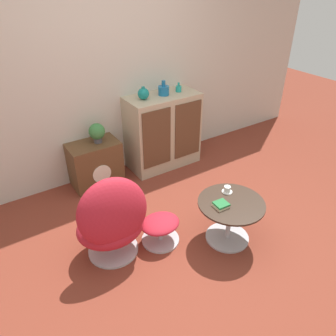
{
  "coord_description": "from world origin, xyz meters",
  "views": [
    {
      "loc": [
        -1.43,
        -1.82,
        2.3
      ],
      "look_at": [
        0.12,
        0.53,
        0.55
      ],
      "focal_mm": 35.0,
      "sensor_mm": 36.0,
      "label": 1
    }
  ],
  "objects_px": {
    "egg_chair": "(112,220)",
    "vase_inner_left": "(164,90)",
    "book_stack": "(221,205)",
    "ottoman": "(160,227)",
    "coffee_table": "(230,216)",
    "sideboard": "(163,131)",
    "vase_inner_right": "(179,89)",
    "teacup": "(227,189)",
    "vase_leftmost": "(143,94)",
    "potted_plant": "(97,132)",
    "tv_console": "(95,164)"
  },
  "relations": [
    {
      "from": "ottoman",
      "to": "vase_inner_left",
      "type": "bearing_deg",
      "value": 55.94
    },
    {
      "from": "coffee_table",
      "to": "book_stack",
      "type": "relative_size",
      "value": 4.66
    },
    {
      "from": "coffee_table",
      "to": "vase_inner_left",
      "type": "relative_size",
      "value": 3.56
    },
    {
      "from": "egg_chair",
      "to": "vase_leftmost",
      "type": "bearing_deg",
      "value": 49.16
    },
    {
      "from": "tv_console",
      "to": "egg_chair",
      "type": "xyz_separation_m",
      "value": [
        -0.33,
        -1.2,
        0.14
      ]
    },
    {
      "from": "potted_plant",
      "to": "ottoman",
      "type": "bearing_deg",
      "value": -87.81
    },
    {
      "from": "vase_inner_right",
      "to": "potted_plant",
      "type": "height_order",
      "value": "vase_inner_right"
    },
    {
      "from": "teacup",
      "to": "vase_inner_right",
      "type": "bearing_deg",
      "value": 73.92
    },
    {
      "from": "sideboard",
      "to": "tv_console",
      "type": "height_order",
      "value": "sideboard"
    },
    {
      "from": "egg_chair",
      "to": "sideboard",
      "type": "bearing_deg",
      "value": 42.42
    },
    {
      "from": "vase_leftmost",
      "to": "vase_inner_right",
      "type": "xyz_separation_m",
      "value": [
        0.5,
        0.0,
        -0.03
      ]
    },
    {
      "from": "tv_console",
      "to": "coffee_table",
      "type": "height_order",
      "value": "tv_console"
    },
    {
      "from": "vase_leftmost",
      "to": "coffee_table",
      "type": "bearing_deg",
      "value": -89.5
    },
    {
      "from": "vase_leftmost",
      "to": "vase_inner_left",
      "type": "bearing_deg",
      "value": 0.0
    },
    {
      "from": "vase_leftmost",
      "to": "teacup",
      "type": "distance_m",
      "value": 1.52
    },
    {
      "from": "vase_leftmost",
      "to": "vase_inner_left",
      "type": "xyz_separation_m",
      "value": [
        0.28,
        0.0,
        -0.01
      ]
    },
    {
      "from": "vase_inner_left",
      "to": "book_stack",
      "type": "height_order",
      "value": "vase_inner_left"
    },
    {
      "from": "ottoman",
      "to": "teacup",
      "type": "bearing_deg",
      "value": -15.86
    },
    {
      "from": "egg_chair",
      "to": "vase_inner_left",
      "type": "distance_m",
      "value": 1.83
    },
    {
      "from": "sideboard",
      "to": "vase_inner_left",
      "type": "height_order",
      "value": "vase_inner_left"
    },
    {
      "from": "coffee_table",
      "to": "book_stack",
      "type": "height_order",
      "value": "book_stack"
    },
    {
      "from": "ottoman",
      "to": "book_stack",
      "type": "relative_size",
      "value": 2.86
    },
    {
      "from": "teacup",
      "to": "book_stack",
      "type": "xyz_separation_m",
      "value": [
        -0.2,
        -0.14,
        -0.01
      ]
    },
    {
      "from": "sideboard",
      "to": "vase_inner_right",
      "type": "bearing_deg",
      "value": 0.93
    },
    {
      "from": "vase_leftmost",
      "to": "vase_inner_right",
      "type": "relative_size",
      "value": 1.32
    },
    {
      "from": "sideboard",
      "to": "potted_plant",
      "type": "xyz_separation_m",
      "value": [
        -0.86,
        0.05,
        0.19
      ]
    },
    {
      "from": "vase_inner_right",
      "to": "teacup",
      "type": "xyz_separation_m",
      "value": [
        -0.41,
        -1.41,
        -0.53
      ]
    },
    {
      "from": "ottoman",
      "to": "coffee_table",
      "type": "height_order",
      "value": "coffee_table"
    },
    {
      "from": "egg_chair",
      "to": "ottoman",
      "type": "height_order",
      "value": "egg_chair"
    },
    {
      "from": "sideboard",
      "to": "book_stack",
      "type": "height_order",
      "value": "sideboard"
    },
    {
      "from": "sideboard",
      "to": "tv_console",
      "type": "relative_size",
      "value": 1.63
    },
    {
      "from": "sideboard",
      "to": "vase_inner_right",
      "type": "distance_m",
      "value": 0.57
    },
    {
      "from": "egg_chair",
      "to": "book_stack",
      "type": "height_order",
      "value": "egg_chair"
    },
    {
      "from": "coffee_table",
      "to": "potted_plant",
      "type": "height_order",
      "value": "potted_plant"
    },
    {
      "from": "egg_chair",
      "to": "coffee_table",
      "type": "xyz_separation_m",
      "value": [
        1.01,
        -0.41,
        -0.13
      ]
    },
    {
      "from": "book_stack",
      "to": "ottoman",
      "type": "bearing_deg",
      "value": 143.55
    },
    {
      "from": "sideboard",
      "to": "vase_leftmost",
      "type": "xyz_separation_m",
      "value": [
        -0.26,
        0.0,
        0.55
      ]
    },
    {
      "from": "sideboard",
      "to": "egg_chair",
      "type": "bearing_deg",
      "value": -137.58
    },
    {
      "from": "vase_leftmost",
      "to": "potted_plant",
      "type": "relative_size",
      "value": 0.65
    },
    {
      "from": "egg_chair",
      "to": "ottoman",
      "type": "relative_size",
      "value": 2.28
    },
    {
      "from": "book_stack",
      "to": "teacup",
      "type": "bearing_deg",
      "value": 35.66
    },
    {
      "from": "egg_chair",
      "to": "ottoman",
      "type": "bearing_deg",
      "value": -9.35
    },
    {
      "from": "egg_chair",
      "to": "ottoman",
      "type": "xyz_separation_m",
      "value": [
        0.45,
        -0.07,
        -0.24
      ]
    },
    {
      "from": "potted_plant",
      "to": "book_stack",
      "type": "bearing_deg",
      "value": -72.91
    },
    {
      "from": "vase_inner_right",
      "to": "book_stack",
      "type": "relative_size",
      "value": 0.85
    },
    {
      "from": "coffee_table",
      "to": "book_stack",
      "type": "xyz_separation_m",
      "value": [
        -0.12,
        0.01,
        0.18
      ]
    },
    {
      "from": "coffee_table",
      "to": "sideboard",
      "type": "bearing_deg",
      "value": 80.98
    },
    {
      "from": "vase_leftmost",
      "to": "vase_inner_left",
      "type": "height_order",
      "value": "vase_inner_left"
    },
    {
      "from": "vase_inner_left",
      "to": "book_stack",
      "type": "relative_size",
      "value": 1.31
    },
    {
      "from": "ottoman",
      "to": "vase_leftmost",
      "type": "distance_m",
      "value": 1.6
    }
  ]
}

